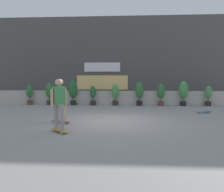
# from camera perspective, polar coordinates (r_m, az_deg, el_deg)

# --- Properties ---
(ground_plane) EXTENTS (48.00, 48.00, 0.00)m
(ground_plane) POSITION_cam_1_polar(r_m,az_deg,el_deg) (9.54, -0.58, -6.06)
(ground_plane) COLOR gray
(planter_wall) EXTENTS (18.00, 0.40, 0.90)m
(planter_wall) POSITION_cam_1_polar(r_m,az_deg,el_deg) (15.43, 1.08, -0.44)
(planter_wall) COLOR #B2ADA3
(planter_wall) RESTS_ON ground
(building_backdrop) EXTENTS (20.00, 2.08, 6.50)m
(building_backdrop) POSITION_cam_1_polar(r_m,az_deg,el_deg) (19.43, 1.63, 8.78)
(building_backdrop) COLOR #4C4947
(building_backdrop) RESTS_ON ground
(potted_plant_0) EXTENTS (0.42, 0.42, 1.30)m
(potted_plant_0) POSITION_cam_1_polar(r_m,az_deg,el_deg) (16.23, -19.31, 0.52)
(potted_plant_0) COLOR brown
(potted_plant_0) RESTS_ON ground
(potted_plant_1) EXTENTS (0.47, 0.47, 1.41)m
(potted_plant_1) POSITION_cam_1_polar(r_m,az_deg,el_deg) (15.76, -14.92, 0.84)
(potted_plant_1) COLOR #2D2823
(potted_plant_1) RESTS_ON ground
(potted_plant_2) EXTENTS (0.57, 0.57, 1.62)m
(potted_plant_2) POSITION_cam_1_polar(r_m,az_deg,el_deg) (15.33, -9.40, 1.35)
(potted_plant_2) COLOR black
(potted_plant_2) RESTS_ON ground
(potted_plant_3) EXTENTS (0.39, 0.39, 1.25)m
(potted_plant_3) POSITION_cam_1_polar(r_m,az_deg,el_deg) (15.10, -4.64, 0.32)
(potted_plant_3) COLOR #2D2823
(potted_plant_3) RESTS_ON ground
(potted_plant_4) EXTENTS (0.44, 0.44, 1.36)m
(potted_plant_4) POSITION_cam_1_polar(r_m,az_deg,el_deg) (14.96, 0.78, 0.64)
(potted_plant_4) COLOR #2D2823
(potted_plant_4) RESTS_ON ground
(potted_plant_5) EXTENTS (0.51, 0.51, 1.49)m
(potted_plant_5) POSITION_cam_1_polar(r_m,az_deg,el_deg) (14.95, 6.64, 0.97)
(potted_plant_5) COLOR black
(potted_plant_5) RESTS_ON ground
(potted_plant_6) EXTENTS (0.45, 0.45, 1.38)m
(potted_plant_6) POSITION_cam_1_polar(r_m,az_deg,el_deg) (15.09, 11.76, 0.64)
(potted_plant_6) COLOR brown
(potted_plant_6) RESTS_ON ground
(potted_plant_7) EXTENTS (0.54, 0.54, 1.56)m
(potted_plant_7) POSITION_cam_1_polar(r_m,az_deg,el_deg) (15.34, 16.90, 1.08)
(potted_plant_7) COLOR black
(potted_plant_7) RESTS_ON ground
(potted_plant_8) EXTENTS (0.40, 0.40, 1.28)m
(potted_plant_8) POSITION_cam_1_polar(r_m,az_deg,el_deg) (15.77, 22.30, 0.27)
(potted_plant_8) COLOR #2D2823
(potted_plant_8) RESTS_ON ground
(skater_foreground) EXTENTS (0.80, 0.55, 1.70)m
(skater_foreground) POSITION_cam_1_polar(r_m,az_deg,el_deg) (9.19, -12.35, -0.64)
(skater_foreground) COLOR maroon
(skater_foreground) RESTS_ON ground
(skater_by_wall_left) EXTENTS (0.71, 0.70, 1.70)m
(skater_by_wall_left) POSITION_cam_1_polar(r_m,az_deg,el_deg) (7.60, -12.75, -1.64)
(skater_by_wall_left) COLOR #BF8C26
(skater_by_wall_left) RESTS_ON ground
(skateboard_near_camera) EXTENTS (0.82, 0.48, 0.08)m
(skateboard_near_camera) POSITION_cam_1_polar(r_m,az_deg,el_deg) (12.52, 21.48, -3.61)
(skateboard_near_camera) COLOR #266699
(skateboard_near_camera) RESTS_ON ground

